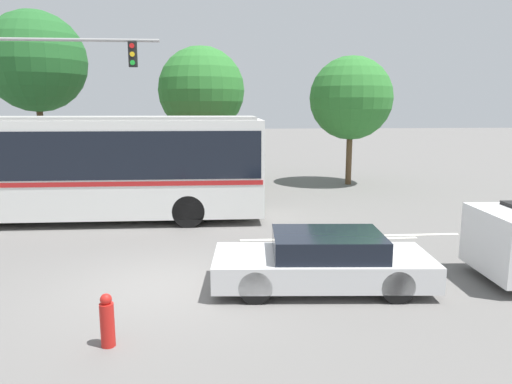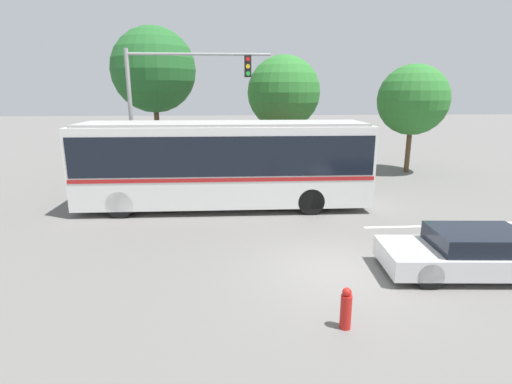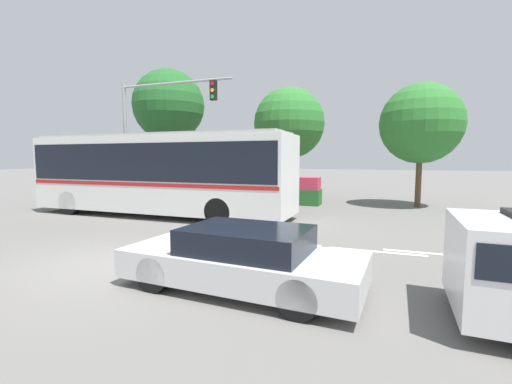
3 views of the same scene
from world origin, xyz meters
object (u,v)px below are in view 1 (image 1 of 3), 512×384
Objects in this scene: street_tree_right at (351,98)px; street_tree_left at (36,62)px; sedan_foreground at (323,261)px; city_bus at (88,162)px; fire_hydrant at (107,321)px; traffic_light_pole at (37,89)px; street_tree_centre at (201,90)px.

street_tree_left is at bearing -178.39° from street_tree_right.
street_tree_right is (4.07, 12.86, 3.49)m from sedan_foreground.
city_bus is 13.08× the size of fire_hydrant.
street_tree_left is 8.97× the size of fire_hydrant.
sedan_foreground is 4.41m from fire_hydrant.
traffic_light_pole is 3.67m from street_tree_left.
traffic_light_pole is 7.87m from street_tree_centre.
city_bus is at bearing -49.23° from traffic_light_pole.
street_tree_left is 14.05m from street_tree_right.
street_tree_right is 6.96× the size of fire_hydrant.
fire_hydrant is at bearing -93.25° from street_tree_centre.
street_tree_centre reaches higher than fire_hydrant.
city_bus is 9.15m from street_tree_centre.
street_tree_centre reaches higher than street_tree_right.
street_tree_right is 17.35m from fire_hydrant.
street_tree_centre is (3.39, 8.11, 2.53)m from city_bus.
street_tree_left is 7.35m from street_tree_centre.
sedan_foreground is 16.68m from street_tree_left.
fire_hydrant is at bearing -117.85° from street_tree_right.
city_bus is 7.95m from street_tree_left.
city_bus is 12.41m from street_tree_right.
city_bus is at bearing -41.31° from sedan_foreground.
traffic_light_pole is at bearing -164.12° from street_tree_right.
traffic_light_pole is 13.32m from street_tree_right.
fire_hydrant is (6.04, -14.61, -5.15)m from street_tree_left.
street_tree_left is at bearing -59.04° from city_bus.
sedan_foreground is at bearing -51.56° from street_tree_left.
street_tree_left reaches higher than fire_hydrant.
street_tree_right is at bearing -103.53° from sedan_foreground.
street_tree_right is at bearing 1.61° from street_tree_left.
street_tree_left reaches higher than street_tree_centre.
traffic_light_pole is 0.96× the size of street_tree_centre.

